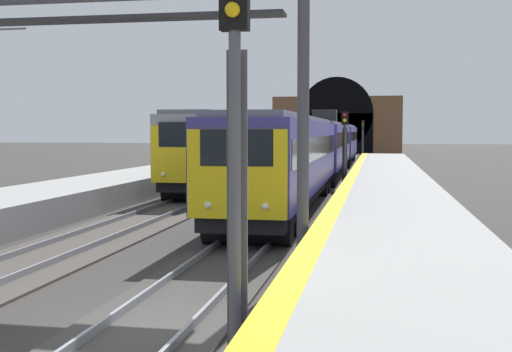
# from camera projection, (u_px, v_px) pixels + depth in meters

# --- Properties ---
(ground_plane) EXTENTS (320.00, 320.00, 0.00)m
(ground_plane) POSITION_uv_depth(u_px,v_px,m) (146.00, 334.00, 10.64)
(ground_plane) COLOR #302D2B
(platform_right) EXTENTS (112.00, 4.01, 1.05)m
(platform_right) POSITION_uv_depth(u_px,v_px,m) (410.00, 315.00, 9.85)
(platform_right) COLOR gray
(platform_right) RESTS_ON ground_plane
(platform_right_edge_strip) EXTENTS (112.00, 0.50, 0.01)m
(platform_right_edge_strip) POSITION_uv_depth(u_px,v_px,m) (294.00, 275.00, 10.13)
(platform_right_edge_strip) COLOR yellow
(platform_right_edge_strip) RESTS_ON platform_right
(track_main_line) EXTENTS (160.00, 2.63, 0.21)m
(track_main_line) POSITION_uv_depth(u_px,v_px,m) (146.00, 331.00, 10.64)
(track_main_line) COLOR #383533
(track_main_line) RESTS_ON ground_plane
(train_main_approaching) EXTENTS (58.33, 2.89, 4.74)m
(train_main_approaching) POSITION_uv_depth(u_px,v_px,m) (324.00, 146.00, 45.59)
(train_main_approaching) COLOR navy
(train_main_approaching) RESTS_ON ground_plane
(train_adjacent_platform) EXTENTS (40.03, 2.81, 5.12)m
(train_adjacent_platform) POSITION_uv_depth(u_px,v_px,m) (261.00, 142.00, 48.21)
(train_adjacent_platform) COLOR gray
(train_adjacent_platform) RESTS_ON ground_plane
(railway_signal_near) EXTENTS (0.39, 0.38, 5.33)m
(railway_signal_near) POSITION_uv_depth(u_px,v_px,m) (235.00, 143.00, 8.72)
(railway_signal_near) COLOR #4C4C54
(railway_signal_near) RESTS_ON ground_plane
(railway_signal_mid) EXTENTS (0.39, 0.38, 4.38)m
(railway_signal_mid) POSITION_uv_depth(u_px,v_px,m) (345.00, 143.00, 37.57)
(railway_signal_mid) COLOR #38383D
(railway_signal_mid) RESTS_ON ground_plane
(railway_signal_far) EXTENTS (0.39, 0.38, 4.62)m
(railway_signal_far) POSITION_uv_depth(u_px,v_px,m) (363.00, 134.00, 82.95)
(railway_signal_far) COLOR #38383D
(railway_signal_far) RESTS_ON ground_plane
(overhead_signal_gantry) EXTENTS (0.70, 8.95, 6.77)m
(overhead_signal_gantry) POSITION_uv_depth(u_px,v_px,m) (125.00, 52.00, 15.85)
(overhead_signal_gantry) COLOR #3F3F47
(overhead_signal_gantry) RESTS_ON ground_plane
(tunnel_portal) EXTENTS (2.77, 19.09, 11.21)m
(tunnel_portal) POSITION_uv_depth(u_px,v_px,m) (337.00, 125.00, 97.98)
(tunnel_portal) COLOR brown
(tunnel_portal) RESTS_ON ground_plane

